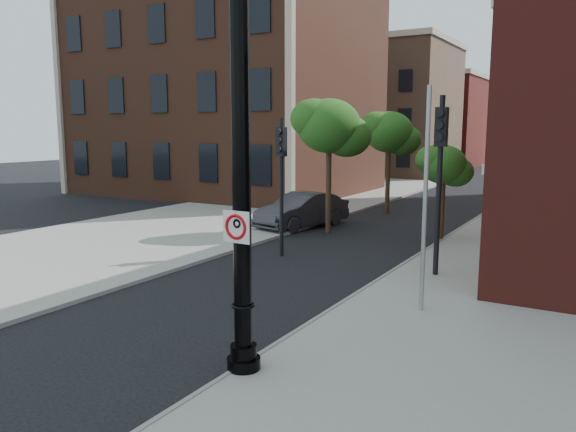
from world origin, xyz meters
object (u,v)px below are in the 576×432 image
Objects in this scene: parked_car at (302,210)px; traffic_signal_right at (440,157)px; traffic_signal_left at (281,164)px; lamppost at (242,193)px; no_parking_sign at (236,227)px.

traffic_signal_right is (7.73, -5.60, 2.89)m from parked_car.
traffic_signal_left is at bearing 175.06° from traffic_signal_right.
traffic_signal_right is at bearing 82.17° from lamppost.
traffic_signal_right is (5.58, -0.21, 0.41)m from traffic_signal_left.
lamppost is 12.84× the size of no_parking_sign.
lamppost is at bearing 94.73° from no_parking_sign.
traffic_signal_left is (-4.42, 8.68, -0.13)m from lamppost.
no_parking_sign is 15.83m from parked_car.
lamppost is 8.56m from traffic_signal_right.
no_parking_sign is 0.11× the size of traffic_signal_right.
parked_car is (-6.57, 14.26, -2.03)m from no_parking_sign.
traffic_signal_left is (2.14, -5.40, 2.48)m from parked_car.
lamppost reaches higher than traffic_signal_left.
lamppost reaches higher than parked_car.
parked_car is at bearing 113.04° from traffic_signal_left.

